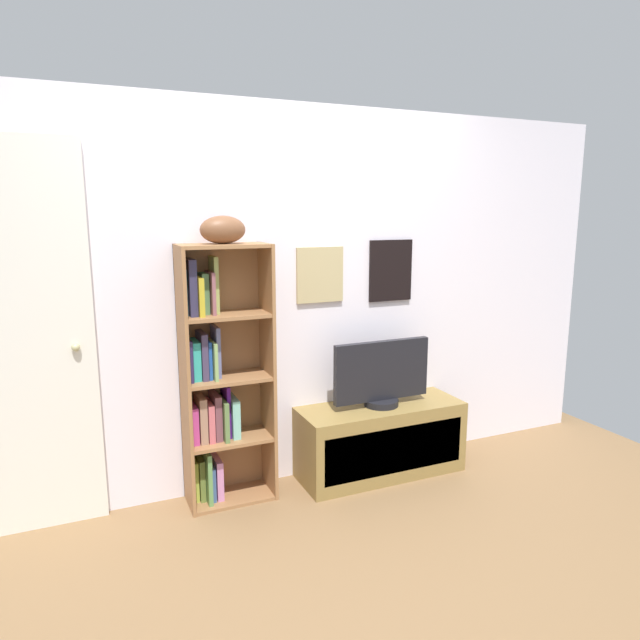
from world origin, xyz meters
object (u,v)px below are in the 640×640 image
(tv_stand, at_px, (381,439))
(door, at_px, (6,344))
(bookshelf, at_px, (217,382))
(football, at_px, (223,230))
(television, at_px, (382,375))

(tv_stand, bearing_deg, door, 175.24)
(tv_stand, distance_m, door, 2.22)
(bookshelf, bearing_deg, door, 175.68)
(football, relative_size, television, 0.39)
(tv_stand, height_order, television, television)
(football, height_order, tv_stand, football)
(television, height_order, door, door)
(bookshelf, height_order, football, football)
(door, bearing_deg, television, -4.73)
(bookshelf, bearing_deg, tv_stand, -5.22)
(television, relative_size, door, 0.32)
(bookshelf, bearing_deg, football, -29.55)
(bookshelf, relative_size, television, 2.30)
(football, height_order, television, football)
(bookshelf, xyz_separation_m, tv_stand, (1.03, -0.09, -0.49))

